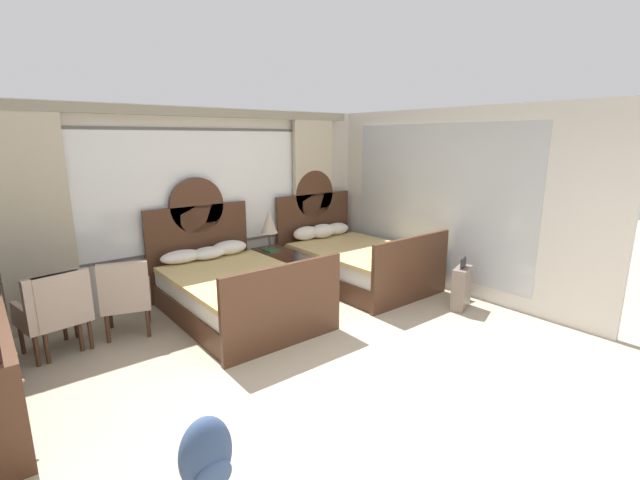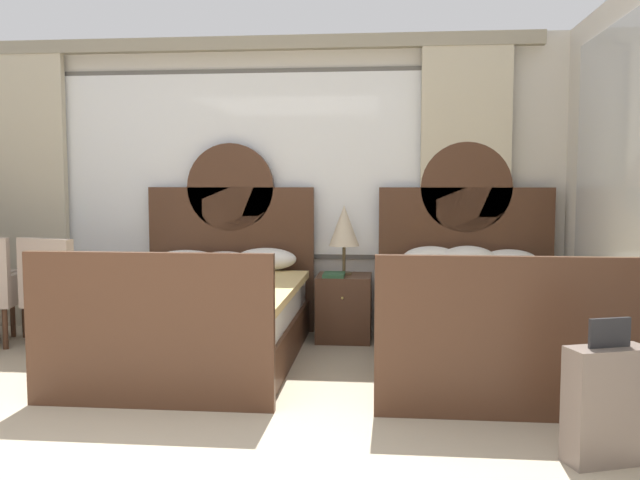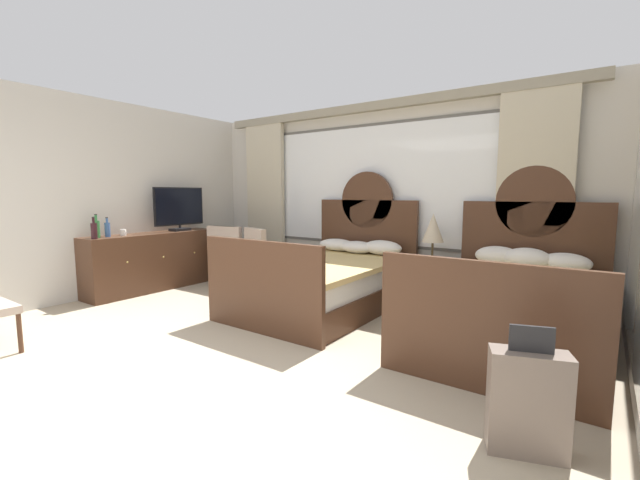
{
  "view_description": "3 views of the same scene",
  "coord_description": "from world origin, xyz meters",
  "px_view_note": "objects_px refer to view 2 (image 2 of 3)",
  "views": [
    {
      "loc": [
        -2.56,
        -2.04,
        2.27
      ],
      "look_at": [
        0.69,
        2.0,
        1.05
      ],
      "focal_mm": 24.4,
      "sensor_mm": 36.0,
      "label": 1
    },
    {
      "loc": [
        1.35,
        -2.22,
        1.37
      ],
      "look_at": [
        0.89,
        2.41,
        0.97
      ],
      "focal_mm": 37.86,
      "sensor_mm": 36.0,
      "label": 2
    },
    {
      "loc": [
        2.69,
        -1.23,
        1.42
      ],
      "look_at": [
        0.57,
        1.78,
        0.99
      ],
      "focal_mm": 22.55,
      "sensor_mm": 36.0,
      "label": 3
    }
  ],
  "objects_px": {
    "bed_near_mirror": "(480,319)",
    "table_lamp_on_nightstand": "(344,226)",
    "bed_near_window": "(202,313)",
    "suitcase_on_floor": "(607,404)",
    "book_on_nightstand": "(334,275)",
    "nightstand_between_beds": "(344,307)",
    "armchair_by_window_left": "(60,288)"
  },
  "relations": [
    {
      "from": "nightstand_between_beds",
      "to": "table_lamp_on_nightstand",
      "type": "height_order",
      "value": "table_lamp_on_nightstand"
    },
    {
      "from": "armchair_by_window_left",
      "to": "suitcase_on_floor",
      "type": "height_order",
      "value": "armchair_by_window_left"
    },
    {
      "from": "suitcase_on_floor",
      "to": "nightstand_between_beds",
      "type": "bearing_deg",
      "value": 120.13
    },
    {
      "from": "bed_near_mirror",
      "to": "nightstand_between_beds",
      "type": "relative_size",
      "value": 3.99
    },
    {
      "from": "suitcase_on_floor",
      "to": "book_on_nightstand",
      "type": "bearing_deg",
      "value": 122.52
    },
    {
      "from": "table_lamp_on_nightstand",
      "to": "armchair_by_window_left",
      "type": "height_order",
      "value": "table_lamp_on_nightstand"
    },
    {
      "from": "nightstand_between_beds",
      "to": "book_on_nightstand",
      "type": "bearing_deg",
      "value": -131.03
    },
    {
      "from": "bed_near_window",
      "to": "armchair_by_window_left",
      "type": "height_order",
      "value": "bed_near_window"
    },
    {
      "from": "bed_near_mirror",
      "to": "table_lamp_on_nightstand",
      "type": "height_order",
      "value": "bed_near_mirror"
    },
    {
      "from": "nightstand_between_beds",
      "to": "suitcase_on_floor",
      "type": "height_order",
      "value": "suitcase_on_floor"
    },
    {
      "from": "nightstand_between_beds",
      "to": "armchair_by_window_left",
      "type": "distance_m",
      "value": 2.4
    },
    {
      "from": "table_lamp_on_nightstand",
      "to": "book_on_nightstand",
      "type": "bearing_deg",
      "value": -117.16
    },
    {
      "from": "table_lamp_on_nightstand",
      "to": "armchair_by_window_left",
      "type": "distance_m",
      "value": 2.44
    },
    {
      "from": "bed_near_window",
      "to": "suitcase_on_floor",
      "type": "relative_size",
      "value": 3.15
    },
    {
      "from": "book_on_nightstand",
      "to": "table_lamp_on_nightstand",
      "type": "bearing_deg",
      "value": 62.84
    },
    {
      "from": "nightstand_between_beds",
      "to": "armchair_by_window_left",
      "type": "relative_size",
      "value": 0.61
    },
    {
      "from": "table_lamp_on_nightstand",
      "to": "armchair_by_window_left",
      "type": "bearing_deg",
      "value": -166.33
    },
    {
      "from": "bed_near_mirror",
      "to": "armchair_by_window_left",
      "type": "distance_m",
      "value": 3.41
    },
    {
      "from": "table_lamp_on_nightstand",
      "to": "suitcase_on_floor",
      "type": "height_order",
      "value": "table_lamp_on_nightstand"
    },
    {
      "from": "bed_near_window",
      "to": "armchair_by_window_left",
      "type": "bearing_deg",
      "value": 169.5
    },
    {
      "from": "nightstand_between_beds",
      "to": "table_lamp_on_nightstand",
      "type": "relative_size",
      "value": 0.93
    },
    {
      "from": "table_lamp_on_nightstand",
      "to": "book_on_nightstand",
      "type": "xyz_separation_m",
      "value": [
        -0.08,
        -0.15,
        -0.41
      ]
    },
    {
      "from": "suitcase_on_floor",
      "to": "table_lamp_on_nightstand",
      "type": "bearing_deg",
      "value": 119.67
    },
    {
      "from": "armchair_by_window_left",
      "to": "bed_near_mirror",
      "type": "bearing_deg",
      "value": -3.94
    },
    {
      "from": "bed_near_window",
      "to": "table_lamp_on_nightstand",
      "type": "bearing_deg",
      "value": 37.08
    },
    {
      "from": "bed_near_mirror",
      "to": "suitcase_on_floor",
      "type": "distance_m",
      "value": 1.78
    },
    {
      "from": "armchair_by_window_left",
      "to": "suitcase_on_floor",
      "type": "bearing_deg",
      "value": -27.57
    },
    {
      "from": "bed_near_mirror",
      "to": "armchair_by_window_left",
      "type": "xyz_separation_m",
      "value": [
        -3.4,
        0.23,
        0.14
      ]
    },
    {
      "from": "bed_near_window",
      "to": "bed_near_mirror",
      "type": "relative_size",
      "value": 1.0
    },
    {
      "from": "bed_near_window",
      "to": "bed_near_mirror",
      "type": "xyz_separation_m",
      "value": [
        2.13,
        0.0,
        0.0
      ]
    },
    {
      "from": "bed_near_window",
      "to": "suitcase_on_floor",
      "type": "xyz_separation_m",
      "value": [
        2.5,
        -1.73,
        -0.06
      ]
    },
    {
      "from": "bed_near_mirror",
      "to": "table_lamp_on_nightstand",
      "type": "relative_size",
      "value": 3.72
    }
  ]
}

